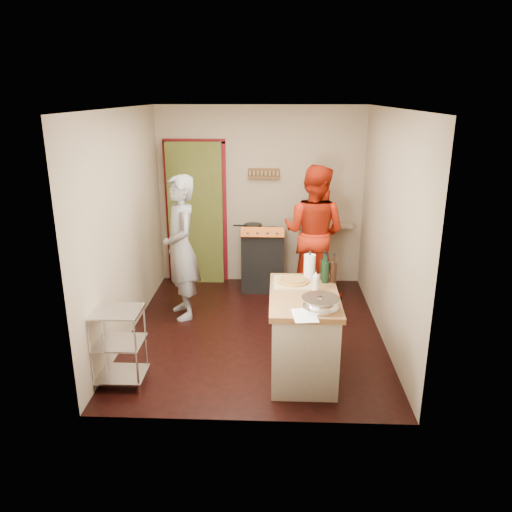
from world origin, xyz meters
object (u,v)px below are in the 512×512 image
Objects in this scene: person_red at (314,232)px; wire_shelving at (119,344)px; stove at (263,259)px; island at (303,331)px; person_stripe at (181,248)px.

wire_shelving is at bearing 74.72° from person_red.
stove is at bearing 63.15° from wire_shelving.
island is 0.69× the size of person_stripe.
wire_shelving is at bearing -35.57° from person_stripe.
island reaches higher than wire_shelving.
person_stripe reaches higher than stove.
wire_shelving is 0.64× the size of island.
person_red is (0.70, -0.27, 0.48)m from stove.
island is (0.48, -2.32, 0.01)m from stove.
person_stripe is 1.85m from person_red.
person_red is (0.23, 2.06, 0.47)m from island.
person_red is (1.70, 0.74, 0.02)m from person_stripe.
person_stripe reaches higher than wire_shelving.
island is 0.67× the size of person_red.
island is at bearing -78.42° from stove.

